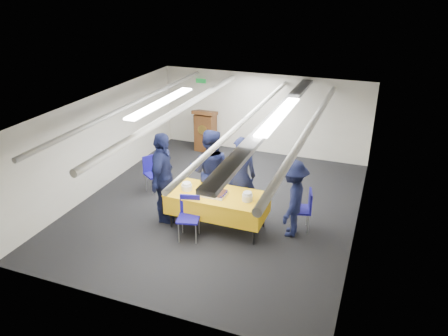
{
  "coord_description": "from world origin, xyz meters",
  "views": [
    {
      "loc": [
        3.22,
        -8.06,
        4.82
      ],
      "look_at": [
        0.22,
        -0.2,
        1.05
      ],
      "focal_mm": 35.0,
      "sensor_mm": 36.0,
      "label": 1
    }
  ],
  "objects_px": {
    "podium": "(205,130)",
    "chair_near": "(189,213)",
    "chair_left": "(153,170)",
    "sailor_d": "(292,199)",
    "sheet_cake": "(215,193)",
    "serving_table": "(217,203)",
    "sailor_a": "(241,177)",
    "chair_right": "(305,206)",
    "sailor_c": "(163,178)",
    "sailor_b": "(210,171)"
  },
  "relations": [
    {
      "from": "serving_table",
      "to": "podium",
      "type": "relative_size",
      "value": 1.61
    },
    {
      "from": "chair_near",
      "to": "serving_table",
      "type": "bearing_deg",
      "value": 52.38
    },
    {
      "from": "sailor_a",
      "to": "sailor_d",
      "type": "xyz_separation_m",
      "value": [
        1.18,
        -0.34,
        -0.11
      ]
    },
    {
      "from": "serving_table",
      "to": "sailor_a",
      "type": "relative_size",
      "value": 1.12
    },
    {
      "from": "chair_right",
      "to": "sailor_a",
      "type": "bearing_deg",
      "value": 176.89
    },
    {
      "from": "chair_right",
      "to": "sailor_c",
      "type": "height_order",
      "value": "sailor_c"
    },
    {
      "from": "serving_table",
      "to": "sailor_a",
      "type": "xyz_separation_m",
      "value": [
        0.27,
        0.63,
        0.35
      ]
    },
    {
      "from": "chair_near",
      "to": "sailor_d",
      "type": "xyz_separation_m",
      "value": [
        1.85,
        0.8,
        0.26
      ]
    },
    {
      "from": "podium",
      "to": "chair_left",
      "type": "xyz_separation_m",
      "value": [
        -0.14,
        -2.87,
        -0.08
      ]
    },
    {
      "from": "sailor_b",
      "to": "sailor_c",
      "type": "distance_m",
      "value": 1.04
    },
    {
      "from": "serving_table",
      "to": "sailor_a",
      "type": "bearing_deg",
      "value": 66.5
    },
    {
      "from": "chair_left",
      "to": "sailor_b",
      "type": "bearing_deg",
      "value": -13.53
    },
    {
      "from": "sheet_cake",
      "to": "sailor_a",
      "type": "distance_m",
      "value": 0.77
    },
    {
      "from": "chair_left",
      "to": "sailor_c",
      "type": "height_order",
      "value": "sailor_c"
    },
    {
      "from": "sailor_c",
      "to": "sailor_a",
      "type": "bearing_deg",
      "value": -74.54
    },
    {
      "from": "serving_table",
      "to": "sheet_cake",
      "type": "xyz_separation_m",
      "value": [
        -0.03,
        -0.07,
        0.25
      ]
    },
    {
      "from": "chair_right",
      "to": "podium",
      "type": "bearing_deg",
      "value": 137.04
    },
    {
      "from": "podium",
      "to": "chair_near",
      "type": "xyz_separation_m",
      "value": [
        1.53,
        -4.4,
        -0.08
      ]
    },
    {
      "from": "serving_table",
      "to": "podium",
      "type": "xyz_separation_m",
      "value": [
        -1.92,
        3.9,
        0.05
      ]
    },
    {
      "from": "chair_left",
      "to": "sailor_b",
      "type": "relative_size",
      "value": 0.47
    },
    {
      "from": "podium",
      "to": "sailor_a",
      "type": "relative_size",
      "value": 0.69
    },
    {
      "from": "serving_table",
      "to": "sailor_d",
      "type": "xyz_separation_m",
      "value": [
        1.46,
        0.29,
        0.23
      ]
    },
    {
      "from": "sailor_c",
      "to": "podium",
      "type": "bearing_deg",
      "value": -0.83
    },
    {
      "from": "podium",
      "to": "chair_near",
      "type": "bearing_deg",
      "value": -70.81
    },
    {
      "from": "sailor_b",
      "to": "chair_right",
      "type": "bearing_deg",
      "value": 168.75
    },
    {
      "from": "sheet_cake",
      "to": "chair_right",
      "type": "relative_size",
      "value": 0.54
    },
    {
      "from": "sheet_cake",
      "to": "sailor_c",
      "type": "distance_m",
      "value": 1.14
    },
    {
      "from": "sailor_b",
      "to": "chair_left",
      "type": "bearing_deg",
      "value": -22.52
    },
    {
      "from": "podium",
      "to": "chair_right",
      "type": "distance_m",
      "value": 4.91
    },
    {
      "from": "sailor_b",
      "to": "chair_near",
      "type": "bearing_deg",
      "value": 82.68
    },
    {
      "from": "chair_near",
      "to": "sailor_a",
      "type": "height_order",
      "value": "sailor_a"
    },
    {
      "from": "chair_right",
      "to": "chair_left",
      "type": "bearing_deg",
      "value": 172.71
    },
    {
      "from": "chair_right",
      "to": "sailor_a",
      "type": "relative_size",
      "value": 0.48
    },
    {
      "from": "sheet_cake",
      "to": "sailor_d",
      "type": "xyz_separation_m",
      "value": [
        1.49,
        0.36,
        -0.02
      ]
    },
    {
      "from": "sailor_d",
      "to": "sheet_cake",
      "type": "bearing_deg",
      "value": -78.42
    },
    {
      "from": "chair_near",
      "to": "sailor_a",
      "type": "distance_m",
      "value": 1.37
    },
    {
      "from": "chair_right",
      "to": "sailor_c",
      "type": "xyz_separation_m",
      "value": [
        -2.83,
        -0.66,
        0.44
      ]
    },
    {
      "from": "chair_right",
      "to": "chair_left",
      "type": "relative_size",
      "value": 1.0
    },
    {
      "from": "chair_right",
      "to": "sailor_c",
      "type": "distance_m",
      "value": 2.94
    },
    {
      "from": "sailor_d",
      "to": "podium",
      "type": "bearing_deg",
      "value": -138.88
    },
    {
      "from": "sailor_d",
      "to": "sailor_a",
      "type": "bearing_deg",
      "value": -107.99
    },
    {
      "from": "chair_left",
      "to": "sailor_a",
      "type": "distance_m",
      "value": 2.4
    },
    {
      "from": "sailor_a",
      "to": "sailor_b",
      "type": "relative_size",
      "value": 0.97
    },
    {
      "from": "serving_table",
      "to": "sailor_d",
      "type": "height_order",
      "value": "sailor_d"
    },
    {
      "from": "chair_near",
      "to": "chair_left",
      "type": "bearing_deg",
      "value": 137.44
    },
    {
      "from": "chair_near",
      "to": "sheet_cake",
      "type": "bearing_deg",
      "value": 50.59
    },
    {
      "from": "chair_right",
      "to": "sailor_a",
      "type": "height_order",
      "value": "sailor_a"
    },
    {
      "from": "sailor_a",
      "to": "chair_left",
      "type": "bearing_deg",
      "value": -33.61
    },
    {
      "from": "sheet_cake",
      "to": "chair_left",
      "type": "height_order",
      "value": "chair_left"
    },
    {
      "from": "serving_table",
      "to": "chair_near",
      "type": "relative_size",
      "value": 2.32
    }
  ]
}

